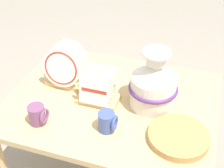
{
  "coord_description": "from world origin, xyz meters",
  "views": [
    {
      "loc": [
        0.41,
        -1.26,
        1.81
      ],
      "look_at": [
        0.0,
        0.0,
        0.83
      ],
      "focal_mm": 50.0,
      "sensor_mm": 36.0,
      "label": 1
    }
  ],
  "objects_px": {
    "mug_cobalt_glaze": "(107,122)",
    "mug_plum_glaze": "(38,115)",
    "fruit_bowl": "(145,77)",
    "dish_rack_square_plates": "(98,91)",
    "ceramic_vase": "(154,83)",
    "dish_rack_round_plates": "(65,70)",
    "wicker_charger_stack": "(178,137)"
  },
  "relations": [
    {
      "from": "ceramic_vase",
      "to": "dish_rack_round_plates",
      "type": "xyz_separation_m",
      "value": [
        -0.52,
        0.03,
        -0.04
      ]
    },
    {
      "from": "dish_rack_round_plates",
      "to": "mug_cobalt_glaze",
      "type": "bearing_deg",
      "value": -38.91
    },
    {
      "from": "wicker_charger_stack",
      "to": "fruit_bowl",
      "type": "bearing_deg",
      "value": 122.39
    },
    {
      "from": "mug_cobalt_glaze",
      "to": "ceramic_vase",
      "type": "bearing_deg",
      "value": 56.9
    },
    {
      "from": "dish_rack_square_plates",
      "to": "wicker_charger_stack",
      "type": "bearing_deg",
      "value": -19.02
    },
    {
      "from": "mug_cobalt_glaze",
      "to": "mug_plum_glaze",
      "type": "xyz_separation_m",
      "value": [
        -0.34,
        -0.06,
        0.0
      ]
    },
    {
      "from": "dish_rack_square_plates",
      "to": "fruit_bowl",
      "type": "height_order",
      "value": "dish_rack_square_plates"
    },
    {
      "from": "mug_plum_glaze",
      "to": "mug_cobalt_glaze",
      "type": "bearing_deg",
      "value": 9.84
    },
    {
      "from": "wicker_charger_stack",
      "to": "mug_cobalt_glaze",
      "type": "bearing_deg",
      "value": -173.47
    },
    {
      "from": "mug_cobalt_glaze",
      "to": "fruit_bowl",
      "type": "relative_size",
      "value": 0.73
    },
    {
      "from": "dish_rack_round_plates",
      "to": "mug_cobalt_glaze",
      "type": "xyz_separation_m",
      "value": [
        0.35,
        -0.28,
        -0.05
      ]
    },
    {
      "from": "wicker_charger_stack",
      "to": "mug_cobalt_glaze",
      "type": "xyz_separation_m",
      "value": [
        -0.34,
        -0.04,
        0.03
      ]
    },
    {
      "from": "fruit_bowl",
      "to": "mug_cobalt_glaze",
      "type": "bearing_deg",
      "value": -100.84
    },
    {
      "from": "dish_rack_square_plates",
      "to": "wicker_charger_stack",
      "type": "distance_m",
      "value": 0.49
    },
    {
      "from": "mug_cobalt_glaze",
      "to": "mug_plum_glaze",
      "type": "bearing_deg",
      "value": -170.16
    },
    {
      "from": "fruit_bowl",
      "to": "dish_rack_square_plates",
      "type": "bearing_deg",
      "value": -129.9
    },
    {
      "from": "mug_cobalt_glaze",
      "to": "fruit_bowl",
      "type": "distance_m",
      "value": 0.45
    },
    {
      "from": "mug_cobalt_glaze",
      "to": "mug_plum_glaze",
      "type": "distance_m",
      "value": 0.35
    },
    {
      "from": "wicker_charger_stack",
      "to": "mug_cobalt_glaze",
      "type": "height_order",
      "value": "mug_cobalt_glaze"
    },
    {
      "from": "dish_rack_round_plates",
      "to": "dish_rack_square_plates",
      "type": "distance_m",
      "value": 0.25
    },
    {
      "from": "ceramic_vase",
      "to": "dish_rack_round_plates",
      "type": "height_order",
      "value": "ceramic_vase"
    },
    {
      "from": "dish_rack_round_plates",
      "to": "dish_rack_square_plates",
      "type": "relative_size",
      "value": 1.13
    },
    {
      "from": "dish_rack_square_plates",
      "to": "mug_plum_glaze",
      "type": "relative_size",
      "value": 2.18
    },
    {
      "from": "fruit_bowl",
      "to": "dish_rack_round_plates",
      "type": "bearing_deg",
      "value": -159.92
    },
    {
      "from": "wicker_charger_stack",
      "to": "ceramic_vase",
      "type": "bearing_deg",
      "value": 129.01
    },
    {
      "from": "dish_rack_round_plates",
      "to": "dish_rack_square_plates",
      "type": "bearing_deg",
      "value": -20.32
    },
    {
      "from": "fruit_bowl",
      "to": "ceramic_vase",
      "type": "bearing_deg",
      "value": -66.59
    },
    {
      "from": "ceramic_vase",
      "to": "dish_rack_square_plates",
      "type": "bearing_deg",
      "value": -168.75
    },
    {
      "from": "dish_rack_round_plates",
      "to": "wicker_charger_stack",
      "type": "relative_size",
      "value": 0.86
    },
    {
      "from": "dish_rack_round_plates",
      "to": "wicker_charger_stack",
      "type": "bearing_deg",
      "value": -19.45
    },
    {
      "from": "wicker_charger_stack",
      "to": "mug_plum_glaze",
      "type": "bearing_deg",
      "value": -171.8
    },
    {
      "from": "dish_rack_square_plates",
      "to": "mug_cobalt_glaze",
      "type": "xyz_separation_m",
      "value": [
        0.12,
        -0.2,
        -0.01
      ]
    }
  ]
}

